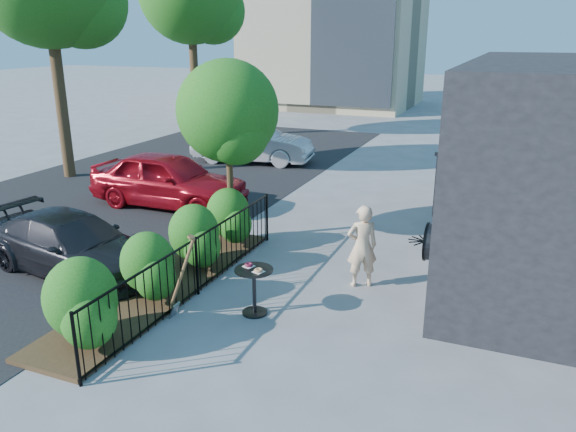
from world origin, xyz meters
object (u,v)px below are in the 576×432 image
at_px(patio_tree, 230,118).
at_px(cafe_table, 254,283).
at_px(car_silver, 253,143).
at_px(shovel, 180,281).
at_px(car_darkgrey, 73,244).
at_px(car_red, 169,179).
at_px(woman, 362,246).

bearing_deg(patio_tree, cafe_table, -56.62).
height_order(patio_tree, cafe_table, patio_tree).
xyz_separation_m(cafe_table, car_silver, (-5.10, 10.46, 0.15)).
distance_m(cafe_table, shovel, 1.20).
bearing_deg(car_darkgrey, cafe_table, -84.03).
distance_m(patio_tree, car_red, 3.86).
distance_m(woman, car_darkgrey, 5.58).
distance_m(shovel, car_red, 6.55).
relative_size(woman, shovel, 1.02).
bearing_deg(cafe_table, car_silver, 116.00).
xyz_separation_m(patio_tree, car_silver, (-3.11, 7.44, -2.05)).
bearing_deg(shovel, car_silver, 110.24).
bearing_deg(patio_tree, car_red, 149.23).
distance_m(patio_tree, woman, 4.09).
bearing_deg(woman, shovel, 15.14).
height_order(shovel, car_darkgrey, shovel).
bearing_deg(patio_tree, car_silver, 112.70).
height_order(woman, shovel, woman).
height_order(cafe_table, car_darkgrey, car_darkgrey).
bearing_deg(car_silver, cafe_table, -161.61).
height_order(shovel, car_red, shovel).
relative_size(shovel, car_darkgrey, 0.39).
xyz_separation_m(patio_tree, shovel, (0.98, -3.65, -2.09)).
relative_size(patio_tree, car_red, 0.91).
height_order(patio_tree, car_red, patio_tree).
bearing_deg(car_red, car_silver, 2.84).
height_order(car_red, car_darkgrey, car_red).
relative_size(patio_tree, cafe_table, 4.58).
bearing_deg(car_silver, car_red, 175.22).
height_order(cafe_table, woman, woman).
height_order(cafe_table, car_silver, car_silver).
bearing_deg(car_red, patio_tree, -120.76).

